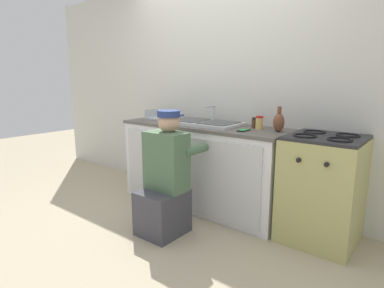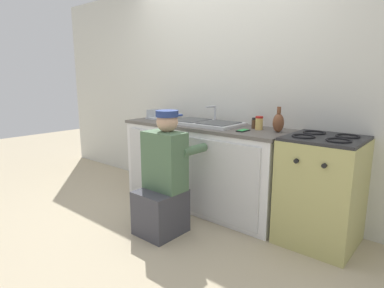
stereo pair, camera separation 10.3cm
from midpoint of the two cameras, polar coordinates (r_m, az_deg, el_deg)
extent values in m
plane|color=tan|center=(3.42, -1.95, -12.18)|extent=(12.00, 12.00, 0.00)
cube|color=silver|center=(3.65, 4.64, 9.58)|extent=(6.00, 0.10, 2.50)
cube|color=white|center=(3.49, 1.20, -4.09)|extent=(1.83, 0.60, 0.87)
cube|color=silver|center=(3.55, -7.55, -3.93)|extent=(0.81, 0.02, 0.76)
cube|color=silver|center=(3.00, 4.29, -6.76)|extent=(0.81, 0.02, 0.76)
cube|color=#5B5651|center=(3.40, 1.24, 3.23)|extent=(1.87, 0.62, 0.03)
cube|color=silver|center=(3.39, 1.24, 3.76)|extent=(0.80, 0.44, 0.03)
cube|color=#4C4F51|center=(3.51, -1.24, 4.33)|extent=(0.33, 0.35, 0.01)
cube|color=#4C4F51|center=(3.28, 3.89, 3.80)|extent=(0.33, 0.35, 0.01)
cylinder|color=#B7BABF|center=(3.53, 3.12, 5.29)|extent=(0.02, 0.02, 0.18)
cylinder|color=#B7BABF|center=(3.46, 2.36, 6.66)|extent=(0.02, 0.16, 0.02)
cube|color=tan|center=(2.94, 21.13, -7.72)|extent=(0.60, 0.60, 0.89)
cube|color=#262628|center=(2.83, 21.80, 1.07)|extent=(0.59, 0.59, 0.02)
torus|color=black|center=(2.75, 18.43, 1.42)|extent=(0.19, 0.19, 0.02)
torus|color=black|center=(2.67, 23.82, 0.74)|extent=(0.19, 0.19, 0.02)
torus|color=black|center=(2.98, 20.04, 2.05)|extent=(0.19, 0.19, 0.02)
torus|color=black|center=(2.90, 25.05, 1.43)|extent=(0.19, 0.19, 0.02)
cylinder|color=black|center=(2.60, 17.34, -2.77)|extent=(0.04, 0.02, 0.04)
cylinder|color=black|center=(2.53, 21.74, -3.44)|extent=(0.04, 0.02, 0.04)
cube|color=#3F3F47|center=(2.96, -6.29, -11.93)|extent=(0.36, 0.40, 0.40)
cube|color=#4C6B4C|center=(2.85, -5.64, -3.05)|extent=(0.38, 0.22, 0.52)
sphere|color=tan|center=(2.81, -5.21, 3.95)|extent=(0.19, 0.19, 0.19)
cylinder|color=navy|center=(2.80, -5.24, 5.39)|extent=(0.20, 0.20, 0.06)
cube|color=navy|center=(2.86, -4.05, 5.17)|extent=(0.13, 0.09, 0.02)
cylinder|color=#4C6B4C|center=(3.08, -5.36, -0.17)|extent=(0.08, 0.30, 0.08)
cylinder|color=#4C6B4C|center=(2.86, -0.44, -1.04)|extent=(0.08, 0.30, 0.08)
cylinder|color=red|center=(3.24, 11.01, 3.68)|extent=(0.04, 0.04, 0.08)
cylinder|color=black|center=(3.24, 11.05, 4.60)|extent=(0.04, 0.04, 0.02)
ellipsoid|color=brown|center=(3.00, 14.22, 3.72)|extent=(0.10, 0.10, 0.17)
cylinder|color=brown|center=(2.99, 14.33, 5.91)|extent=(0.04, 0.04, 0.06)
cylinder|color=#DBB760|center=(3.11, 10.94, 3.57)|extent=(0.07, 0.07, 0.11)
cylinder|color=#B21E19|center=(3.10, 10.99, 4.74)|extent=(0.07, 0.07, 0.02)
cube|color=#B2B7BC|center=(3.85, -6.76, 4.56)|extent=(0.28, 0.22, 0.02)
cube|color=#B2B7BC|center=(3.93, -8.01, 5.40)|extent=(0.01, 0.21, 0.10)
cube|color=#B2B7BC|center=(3.76, -5.50, 5.18)|extent=(0.01, 0.21, 0.10)
cube|color=black|center=(3.00, 8.21, 2.41)|extent=(0.07, 0.14, 0.01)
cube|color=green|center=(3.00, 8.21, 2.53)|extent=(0.06, 0.12, 0.00)
cylinder|color=#513823|center=(3.18, 9.99, 3.55)|extent=(0.04, 0.04, 0.08)
cylinder|color=black|center=(3.17, 10.02, 4.49)|extent=(0.04, 0.04, 0.02)
camera|label=1|loc=(0.05, -90.90, -0.19)|focal=30.00mm
camera|label=2|loc=(0.05, 89.10, 0.19)|focal=30.00mm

